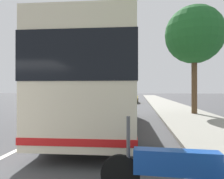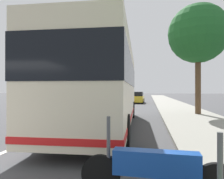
{
  "view_description": "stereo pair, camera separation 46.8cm",
  "coord_description": "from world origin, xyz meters",
  "px_view_note": "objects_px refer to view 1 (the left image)",
  "views": [
    {
      "loc": [
        -1.68,
        -3.42,
        1.69
      ],
      "look_at": [
        8.71,
        -2.05,
        1.73
      ],
      "focal_mm": 33.1,
      "sensor_mm": 36.0,
      "label": 1
    },
    {
      "loc": [
        -1.61,
        -3.88,
        1.69
      ],
      "look_at": [
        8.71,
        -2.05,
        1.73
      ],
      "focal_mm": 33.1,
      "sensor_mm": 36.0,
      "label": 2
    }
  ],
  "objects_px": {
    "coach_bus": "(105,83)",
    "car_far_distant": "(103,97)",
    "roadside_tree_mid_block": "(194,35)",
    "car_ahead_same_lane": "(131,98)",
    "motorcycle_angled": "(175,168)"
  },
  "relations": [
    {
      "from": "car_ahead_same_lane",
      "to": "roadside_tree_mid_block",
      "type": "bearing_deg",
      "value": -158.42
    },
    {
      "from": "car_ahead_same_lane",
      "to": "roadside_tree_mid_block",
      "type": "distance_m",
      "value": 14.73
    },
    {
      "from": "coach_bus",
      "to": "roadside_tree_mid_block",
      "type": "relative_size",
      "value": 1.41
    },
    {
      "from": "coach_bus",
      "to": "roadside_tree_mid_block",
      "type": "distance_m",
      "value": 8.07
    },
    {
      "from": "coach_bus",
      "to": "car_ahead_same_lane",
      "type": "xyz_separation_m",
      "value": [
        18.24,
        -0.45,
        -1.31
      ]
    },
    {
      "from": "car_ahead_same_lane",
      "to": "roadside_tree_mid_block",
      "type": "relative_size",
      "value": 0.56
    },
    {
      "from": "coach_bus",
      "to": "car_far_distant",
      "type": "height_order",
      "value": "coach_bus"
    },
    {
      "from": "coach_bus",
      "to": "car_far_distant",
      "type": "bearing_deg",
      "value": 7.6
    },
    {
      "from": "car_ahead_same_lane",
      "to": "coach_bus",
      "type": "bearing_deg",
      "value": -179.83
    },
    {
      "from": "motorcycle_angled",
      "to": "car_ahead_same_lane",
      "type": "bearing_deg",
      "value": -83.71
    },
    {
      "from": "coach_bus",
      "to": "car_ahead_same_lane",
      "type": "bearing_deg",
      "value": -4.12
    },
    {
      "from": "car_ahead_same_lane",
      "to": "car_far_distant",
      "type": "relative_size",
      "value": 0.95
    },
    {
      "from": "coach_bus",
      "to": "roadside_tree_mid_block",
      "type": "bearing_deg",
      "value": -48.22
    },
    {
      "from": "coach_bus",
      "to": "car_far_distant",
      "type": "relative_size",
      "value": 2.39
    },
    {
      "from": "roadside_tree_mid_block",
      "to": "coach_bus",
      "type": "bearing_deg",
      "value": 134.5
    }
  ]
}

